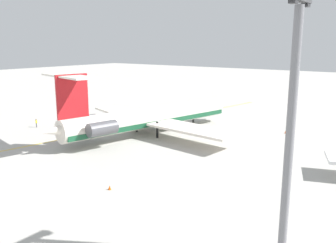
{
  "coord_description": "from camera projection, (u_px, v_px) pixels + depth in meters",
  "views": [
    {
      "loc": [
        59.98,
        55.99,
        17.45
      ],
      "look_at": [
        5.9,
        16.46,
        2.98
      ],
      "focal_mm": 38.49,
      "sensor_mm": 36.0,
      "label": 1
    }
  ],
  "objects": [
    {
      "name": "ground",
      "position": [
        126.0,
        121.0,
        83.31
      ],
      "size": [
        368.02,
        368.02,
        0.0
      ],
      "primitive_type": "plane",
      "color": "#B7B5AD"
    },
    {
      "name": "main_jetliner",
      "position": [
        147.0,
        117.0,
        69.95
      ],
      "size": [
        43.14,
        38.48,
        12.67
      ],
      "rotation": [
        0.0,
        0.0,
        2.92
      ],
      "color": "silver",
      "rests_on": "ground"
    },
    {
      "name": "ground_crew_near_nose",
      "position": [
        36.0,
        122.0,
        76.71
      ],
      "size": [
        0.36,
        0.33,
        1.8
      ],
      "rotation": [
        0.0,
        0.0,
        5.45
      ],
      "color": "black",
      "rests_on": "ground"
    },
    {
      "name": "ground_crew_near_tail",
      "position": [
        174.0,
        107.0,
        95.15
      ],
      "size": [
        0.44,
        0.28,
        1.74
      ],
      "rotation": [
        0.0,
        0.0,
        4.53
      ],
      "color": "black",
      "rests_on": "ground"
    },
    {
      "name": "safety_cone_nose",
      "position": [
        110.0,
        188.0,
        43.94
      ],
      "size": [
        0.4,
        0.4,
        0.55
      ],
      "primitive_type": "cone",
      "color": "#EA590F",
      "rests_on": "ground"
    },
    {
      "name": "safety_cone_wingtip",
      "position": [
        285.0,
        132.0,
        71.6
      ],
      "size": [
        0.4,
        0.4,
        0.55
      ],
      "primitive_type": "cone",
      "color": "#EA590F",
      "rests_on": "ground"
    },
    {
      "name": "safety_cone_tail",
      "position": [
        169.0,
        108.0,
        98.9
      ],
      "size": [
        0.4,
        0.4,
        0.55
      ],
      "primitive_type": "cone",
      "color": "#EA590F",
      "rests_on": "ground"
    },
    {
      "name": "taxiway_centreline",
      "position": [
        121.0,
        128.0,
        76.37
      ],
      "size": [
        98.07,
        17.38,
        0.01
      ],
      "primitive_type": "cube",
      "rotation": [
        0.0,
        0.0,
        2.97
      ],
      "color": "gold",
      "rests_on": "ground"
    },
    {
      "name": "light_mast",
      "position": [
        291.0,
        120.0,
        27.71
      ],
      "size": [
        4.0,
        0.7,
        21.04
      ],
      "color": "slate",
      "rests_on": "ground"
    }
  ]
}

